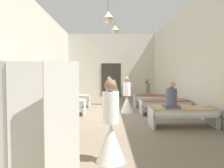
# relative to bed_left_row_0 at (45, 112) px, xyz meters

# --- Properties ---
(ground_plane) EXTENTS (6.78, 13.84, 0.10)m
(ground_plane) POSITION_rel_bed_left_row_0_xyz_m (2.04, 1.90, -0.49)
(ground_plane) COLOR #7A6B56
(room_shell) EXTENTS (6.58, 13.44, 4.51)m
(room_shell) POSITION_rel_bed_left_row_0_xyz_m (2.04, 3.26, 1.82)
(room_shell) COLOR beige
(room_shell) RESTS_ON ground
(bed_left_row_0) EXTENTS (1.90, 0.84, 0.57)m
(bed_left_row_0) POSITION_rel_bed_left_row_0_xyz_m (0.00, 0.00, 0.00)
(bed_left_row_0) COLOR #B7BCC1
(bed_left_row_0) RESTS_ON ground
(bed_right_row_0) EXTENTS (1.90, 0.84, 0.57)m
(bed_right_row_0) POSITION_rel_bed_left_row_0_xyz_m (4.08, 0.00, 0.00)
(bed_right_row_0) COLOR #B7BCC1
(bed_right_row_0) RESTS_ON ground
(bed_left_row_1) EXTENTS (1.90, 0.84, 0.57)m
(bed_left_row_1) POSITION_rel_bed_left_row_0_xyz_m (0.00, 1.90, 0.00)
(bed_left_row_1) COLOR #B7BCC1
(bed_left_row_1) RESTS_ON ground
(bed_right_row_1) EXTENTS (1.90, 0.84, 0.57)m
(bed_right_row_1) POSITION_rel_bed_left_row_0_xyz_m (4.08, 1.90, 0.00)
(bed_right_row_1) COLOR #B7BCC1
(bed_right_row_1) RESTS_ON ground
(bed_left_row_2) EXTENTS (1.90, 0.84, 0.57)m
(bed_left_row_2) POSITION_rel_bed_left_row_0_xyz_m (0.00, 3.80, 0.00)
(bed_left_row_2) COLOR #B7BCC1
(bed_left_row_2) RESTS_ON ground
(bed_right_row_2) EXTENTS (1.90, 0.84, 0.57)m
(bed_right_row_2) POSITION_rel_bed_left_row_0_xyz_m (4.08, 3.80, 0.00)
(bed_right_row_2) COLOR #B7BCC1
(bed_right_row_2) RESTS_ON ground
(nurse_near_aisle) EXTENTS (0.52, 0.52, 1.49)m
(nurse_near_aisle) POSITION_rel_bed_left_row_0_xyz_m (1.93, -2.41, 0.09)
(nurse_near_aisle) COLOR white
(nurse_near_aisle) RESTS_ON ground
(nurse_mid_aisle) EXTENTS (0.52, 0.52, 1.49)m
(nurse_mid_aisle) POSITION_rel_bed_left_row_0_xyz_m (2.63, 2.29, 0.09)
(nurse_mid_aisle) COLOR white
(nurse_mid_aisle) RESTS_ON ground
(nurse_far_aisle) EXTENTS (0.52, 0.52, 1.49)m
(nurse_far_aisle) POSITION_rel_bed_left_row_0_xyz_m (1.89, 4.47, 0.09)
(nurse_far_aisle) COLOR white
(nurse_far_aisle) RESTS_ON ground
(patient_seated_primary) EXTENTS (0.44, 0.44, 0.80)m
(patient_seated_primary) POSITION_rel_bed_left_row_0_xyz_m (3.73, -0.09, 0.43)
(patient_seated_primary) COLOR #515B70
(patient_seated_primary) RESTS_ON bed_right_row_0
(patient_seated_secondary) EXTENTS (0.44, 0.44, 0.80)m
(patient_seated_secondary) POSITION_rel_bed_left_row_0_xyz_m (3.73, 3.87, 0.43)
(patient_seated_secondary) COLOR slate
(patient_seated_secondary) RESTS_ON bed_right_row_2
(potted_plant) EXTENTS (0.51, 0.51, 1.41)m
(potted_plant) POSITION_rel_bed_left_row_0_xyz_m (2.21, 5.32, 0.39)
(potted_plant) COLOR brown
(potted_plant) RESTS_ON ground
(privacy_screen) EXTENTS (1.23, 0.28, 1.70)m
(privacy_screen) POSITION_rel_bed_left_row_0_xyz_m (0.95, -3.63, 0.41)
(privacy_screen) COLOR silver
(privacy_screen) RESTS_ON ground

